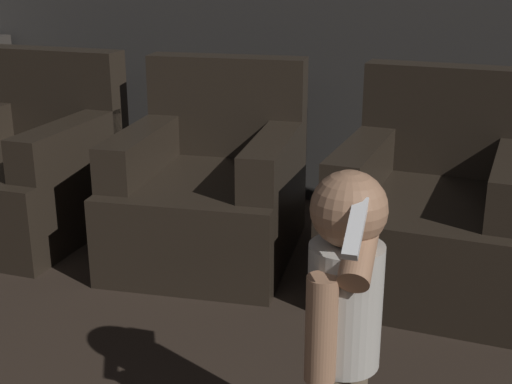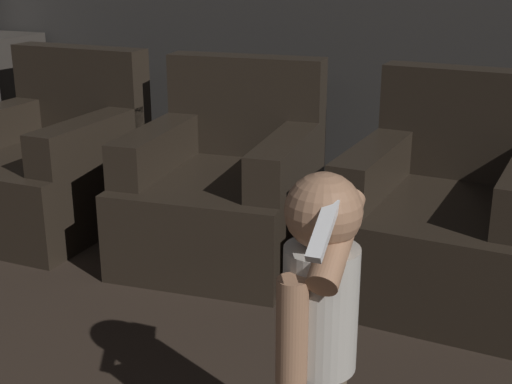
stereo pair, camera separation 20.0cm
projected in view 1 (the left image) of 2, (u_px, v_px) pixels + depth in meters
name	position (u px, v px, depth m)	size (l,w,h in m)	color
armchair_left	(25.00, 172.00, 3.64)	(0.82, 0.95, 0.89)	black
armchair_middle	(211.00, 190.00, 3.36)	(0.84, 0.97, 0.89)	black
armchair_right	(434.00, 212.00, 3.08)	(0.86, 0.98, 0.89)	black
person_toddler	(344.00, 306.00, 1.81)	(0.19, 0.34, 0.87)	brown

